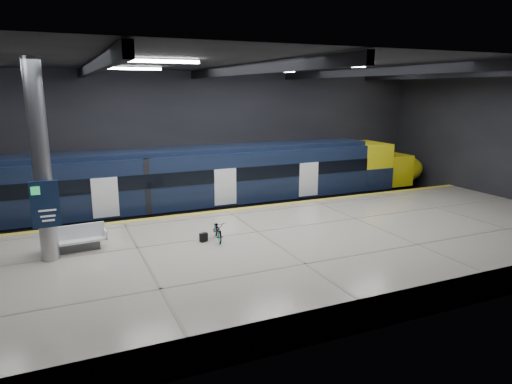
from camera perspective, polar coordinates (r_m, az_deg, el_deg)
ground at (r=20.54m, az=-0.92°, el=-7.10°), size 30.00×30.00×0.00m
room_shell at (r=19.37m, az=-0.99°, el=9.03°), size 30.10×16.10×8.05m
platform at (r=18.22m, az=2.17°, el=-7.90°), size 30.00×11.00×1.10m
safety_strip at (r=22.66m, az=-3.65°, el=-2.29°), size 30.00×0.40×0.01m
rails at (r=25.44m, az=-5.77°, el=-3.06°), size 30.00×1.52×0.16m
train at (r=24.75m, az=-7.60°, el=1.17°), size 29.40×2.84×3.79m
bench at (r=18.28m, az=-21.73°, el=-5.78°), size 2.29×1.06×0.99m
bicycle at (r=18.23m, az=-4.78°, el=-4.74°), size 0.79×1.61×0.81m
pannier_bag at (r=18.13m, az=-6.56°, el=-5.65°), size 0.34×0.27×0.35m
info_column at (r=16.97m, az=-25.25°, el=3.03°), size 0.90×0.78×6.90m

